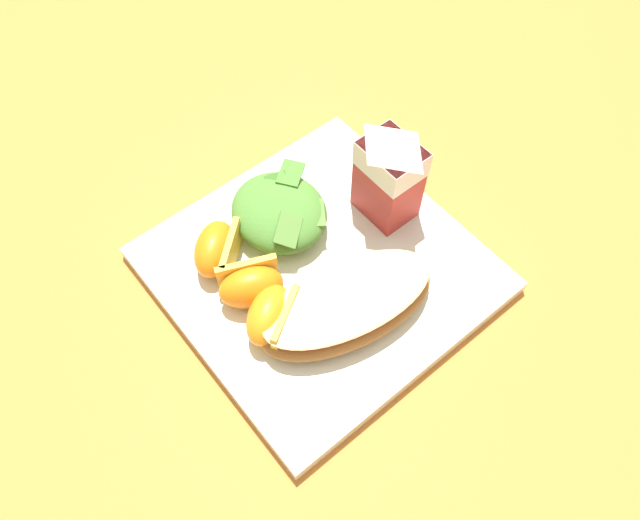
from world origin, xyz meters
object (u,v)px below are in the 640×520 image
object	(u,v)px
orange_wedge_middle	(251,285)
orange_wedge_rear	(271,316)
white_plate	(320,270)
orange_wedge_front	(217,249)
milk_carton	(390,170)
green_salad_pile	(277,214)
cheesy_pizza_bread	(347,305)

from	to	relation	value
orange_wedge_middle	orange_wedge_rear	bearing A→B (deg)	-6.85
white_plate	orange_wedge_front	distance (m)	0.10
orange_wedge_middle	milk_carton	bearing A→B (deg)	89.06
orange_wedge_rear	milk_carton	bearing A→B (deg)	101.23
orange_wedge_middle	green_salad_pile	bearing A→B (deg)	126.23
green_salad_pile	milk_carton	distance (m)	0.12
milk_carton	orange_wedge_front	distance (m)	0.18
orange_wedge_middle	orange_wedge_rear	distance (m)	0.04
cheesy_pizza_bread	orange_wedge_front	bearing A→B (deg)	-154.70
green_salad_pile	orange_wedge_rear	world-z (taller)	green_salad_pile
green_salad_pile	orange_wedge_middle	distance (m)	0.08
cheesy_pizza_bread	green_salad_pile	distance (m)	0.12
white_plate	green_salad_pile	world-z (taller)	green_salad_pile
white_plate	cheesy_pizza_bread	xyz separation A→B (m)	(0.06, -0.01, 0.03)
orange_wedge_front	orange_wedge_middle	bearing A→B (deg)	2.19
green_salad_pile	orange_wedge_front	size ratio (longest dim) A/B	1.45
orange_wedge_middle	orange_wedge_rear	size ratio (longest dim) A/B	0.99
green_salad_pile	cheesy_pizza_bread	bearing A→B (deg)	-5.21
milk_carton	orange_wedge_front	size ratio (longest dim) A/B	1.60
cheesy_pizza_bread	orange_wedge_middle	distance (m)	0.09
cheesy_pizza_bread	orange_wedge_middle	bearing A→B (deg)	-141.50
white_plate	green_salad_pile	xyz separation A→B (m)	(-0.06, -0.00, 0.03)
cheesy_pizza_bread	orange_wedge_front	xyz separation A→B (m)	(-0.12, -0.06, 0.00)
white_plate	orange_wedge_front	bearing A→B (deg)	-132.63
white_plate	orange_wedge_middle	size ratio (longest dim) A/B	4.04
green_salad_pile	milk_carton	world-z (taller)	milk_carton
milk_carton	orange_wedge_middle	bearing A→B (deg)	-90.94
milk_carton	orange_wedge_rear	distance (m)	0.18
white_plate	orange_wedge_middle	bearing A→B (deg)	-101.40
cheesy_pizza_bread	milk_carton	distance (m)	0.13
milk_carton	green_salad_pile	bearing A→B (deg)	-117.84
milk_carton	orange_wedge_rear	bearing A→B (deg)	-78.77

